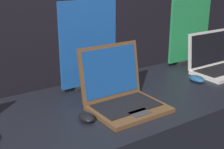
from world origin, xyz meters
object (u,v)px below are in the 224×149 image
(mouse_back, at_px, (197,79))
(promo_stand_back, at_px, (190,29))
(promo_stand_middle, at_px, (89,47))
(mouse_middle, at_px, (87,117))
(laptop_back, at_px, (217,63))
(laptop_middle, at_px, (121,94))

(mouse_back, xyz_separation_m, promo_stand_back, (0.26, 0.32, 0.23))
(promo_stand_middle, bearing_deg, mouse_back, -25.70)
(promo_stand_middle, xyz_separation_m, promo_stand_back, (0.84, 0.04, 0.01))
(mouse_middle, xyz_separation_m, laptop_back, (1.06, 0.13, 0.04))
(laptop_middle, xyz_separation_m, laptop_back, (0.84, 0.09, -0.01))
(laptop_middle, bearing_deg, promo_stand_middle, 90.00)
(mouse_back, relative_size, promo_stand_back, 0.22)
(laptop_back, relative_size, promo_stand_back, 0.72)
(mouse_middle, distance_m, promo_stand_back, 1.15)
(mouse_back, bearing_deg, laptop_middle, -176.91)
(mouse_middle, relative_size, promo_stand_middle, 0.19)
(laptop_back, xyz_separation_m, mouse_back, (-0.26, -0.06, -0.04))
(mouse_back, height_order, promo_stand_back, promo_stand_back)
(laptop_middle, relative_size, mouse_middle, 3.61)
(mouse_middle, bearing_deg, laptop_back, 7.23)
(promo_stand_back, bearing_deg, laptop_middle, -157.51)
(laptop_middle, height_order, laptop_back, laptop_middle)
(laptop_middle, relative_size, promo_stand_back, 0.67)
(laptop_middle, bearing_deg, promo_stand_back, 22.49)
(laptop_middle, distance_m, mouse_middle, 0.23)
(laptop_back, bearing_deg, mouse_middle, -172.77)
(laptop_middle, relative_size, laptop_back, 0.94)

